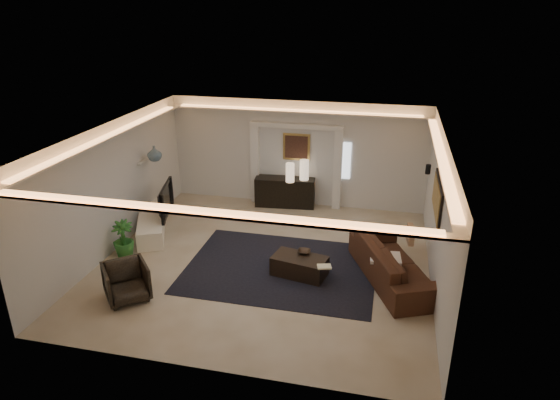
% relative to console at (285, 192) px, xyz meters
% --- Properties ---
extents(floor, '(7.00, 7.00, 0.00)m').
position_rel_console_xyz_m(floor, '(0.26, -3.25, -0.40)').
color(floor, beige).
rests_on(floor, ground).
extents(ceiling, '(7.00, 7.00, 0.00)m').
position_rel_console_xyz_m(ceiling, '(0.26, -3.25, 2.50)').
color(ceiling, white).
rests_on(ceiling, ground).
extents(wall_back, '(7.00, 0.00, 7.00)m').
position_rel_console_xyz_m(wall_back, '(0.26, 0.25, 1.05)').
color(wall_back, silver).
rests_on(wall_back, ground).
extents(wall_front, '(7.00, 0.00, 7.00)m').
position_rel_console_xyz_m(wall_front, '(0.26, -6.75, 1.05)').
color(wall_front, silver).
rests_on(wall_front, ground).
extents(wall_left, '(0.00, 7.00, 7.00)m').
position_rel_console_xyz_m(wall_left, '(-3.24, -3.25, 1.05)').
color(wall_left, silver).
rests_on(wall_left, ground).
extents(wall_right, '(0.00, 7.00, 7.00)m').
position_rel_console_xyz_m(wall_right, '(3.76, -3.25, 1.05)').
color(wall_right, silver).
rests_on(wall_right, ground).
extents(cove_soffit, '(7.00, 7.00, 0.04)m').
position_rel_console_xyz_m(cove_soffit, '(0.26, -3.25, 2.22)').
color(cove_soffit, silver).
rests_on(cove_soffit, ceiling).
extents(daylight_slit, '(0.25, 0.03, 1.00)m').
position_rel_console_xyz_m(daylight_slit, '(1.61, 0.23, 0.95)').
color(daylight_slit, white).
rests_on(daylight_slit, wall_back).
extents(area_rug, '(4.00, 3.00, 0.01)m').
position_rel_console_xyz_m(area_rug, '(0.66, -3.45, -0.39)').
color(area_rug, black).
rests_on(area_rug, ground).
extents(pilaster_left, '(0.22, 0.20, 2.20)m').
position_rel_console_xyz_m(pilaster_left, '(-0.89, 0.15, 0.70)').
color(pilaster_left, silver).
rests_on(pilaster_left, ground).
extents(pilaster_right, '(0.22, 0.20, 2.20)m').
position_rel_console_xyz_m(pilaster_right, '(1.41, 0.15, 0.70)').
color(pilaster_right, silver).
rests_on(pilaster_right, ground).
extents(alcove_header, '(2.52, 0.20, 0.12)m').
position_rel_console_xyz_m(alcove_header, '(0.26, 0.15, 1.85)').
color(alcove_header, silver).
rests_on(alcove_header, wall_back).
extents(painting_frame, '(0.74, 0.04, 0.74)m').
position_rel_console_xyz_m(painting_frame, '(0.26, 0.22, 1.25)').
color(painting_frame, tan).
rests_on(painting_frame, wall_back).
extents(painting_canvas, '(0.62, 0.02, 0.62)m').
position_rel_console_xyz_m(painting_canvas, '(0.26, 0.19, 1.25)').
color(painting_canvas, '#4C2D1E').
rests_on(painting_canvas, wall_back).
extents(art_panel_frame, '(0.04, 1.64, 0.74)m').
position_rel_console_xyz_m(art_panel_frame, '(3.73, -2.95, 1.30)').
color(art_panel_frame, black).
rests_on(art_panel_frame, wall_right).
extents(art_panel_gold, '(0.02, 1.50, 0.62)m').
position_rel_console_xyz_m(art_panel_gold, '(3.71, -2.95, 1.30)').
color(art_panel_gold, tan).
rests_on(art_panel_gold, wall_right).
extents(wall_sconce, '(0.12, 0.12, 0.22)m').
position_rel_console_xyz_m(wall_sconce, '(3.64, -1.05, 1.28)').
color(wall_sconce, black).
rests_on(wall_sconce, wall_right).
extents(wall_niche, '(0.10, 0.55, 0.04)m').
position_rel_console_xyz_m(wall_niche, '(-3.18, -1.85, 1.25)').
color(wall_niche, silver).
rests_on(wall_niche, wall_left).
extents(console, '(1.68, 0.67, 0.82)m').
position_rel_console_xyz_m(console, '(0.00, 0.00, 0.00)').
color(console, black).
rests_on(console, ground).
extents(lamp_left, '(0.28, 0.28, 0.52)m').
position_rel_console_xyz_m(lamp_left, '(0.19, -0.26, 0.69)').
color(lamp_left, '#FFDAB2').
rests_on(lamp_left, console).
extents(lamp_right, '(0.31, 0.31, 0.55)m').
position_rel_console_xyz_m(lamp_right, '(0.53, 0.00, 0.69)').
color(lamp_right, beige).
rests_on(lamp_right, console).
extents(media_ledge, '(1.51, 2.39, 0.44)m').
position_rel_console_xyz_m(media_ledge, '(-2.89, -2.31, -0.18)').
color(media_ledge, white).
rests_on(media_ledge, ground).
extents(tv, '(1.33, 0.51, 0.77)m').
position_rel_console_xyz_m(tv, '(-2.59, -2.28, 0.43)').
color(tv, black).
rests_on(tv, media_ledge).
extents(figurine, '(0.17, 0.17, 0.35)m').
position_rel_console_xyz_m(figurine, '(-2.89, -1.13, 0.24)').
color(figurine, '#48351F').
rests_on(figurine, media_ledge).
extents(ginger_jar, '(0.47, 0.47, 0.37)m').
position_rel_console_xyz_m(ginger_jar, '(-2.89, -1.83, 1.46)').
color(ginger_jar, '#364954').
rests_on(ginger_jar, wall_niche).
extents(plant, '(0.60, 0.60, 0.83)m').
position_rel_console_xyz_m(plant, '(-2.89, -3.67, 0.02)').
color(plant, '#286924').
rests_on(plant, ground).
extents(sofa, '(2.82, 1.99, 0.77)m').
position_rel_console_xyz_m(sofa, '(3.00, -3.37, -0.02)').
color(sofa, '#3F2112').
rests_on(sofa, ground).
extents(throw_blanket, '(0.65, 0.55, 0.07)m').
position_rel_console_xyz_m(throw_blanket, '(2.83, -3.50, 0.15)').
color(throw_blanket, '#FFEECC').
rests_on(throw_blanket, sofa).
extents(throw_pillow, '(0.17, 0.41, 0.40)m').
position_rel_console_xyz_m(throw_pillow, '(3.34, -2.29, 0.15)').
color(throw_pillow, tan).
rests_on(throw_pillow, sofa).
extents(coffee_table, '(1.21, 0.81, 0.41)m').
position_rel_console_xyz_m(coffee_table, '(1.10, -3.61, -0.20)').
color(coffee_table, '#2D211D').
rests_on(coffee_table, ground).
extents(bowl, '(0.29, 0.29, 0.07)m').
position_rel_console_xyz_m(bowl, '(1.16, -3.41, 0.04)').
color(bowl, '#2F2217').
rests_on(bowl, coffee_table).
extents(magazine, '(0.32, 0.26, 0.03)m').
position_rel_console_xyz_m(magazine, '(1.66, -3.92, 0.02)').
color(magazine, beige).
rests_on(magazine, coffee_table).
extents(armchair, '(1.12, 1.12, 0.73)m').
position_rel_console_xyz_m(armchair, '(-1.95, -5.22, -0.03)').
color(armchair, black).
rests_on(armchair, ground).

